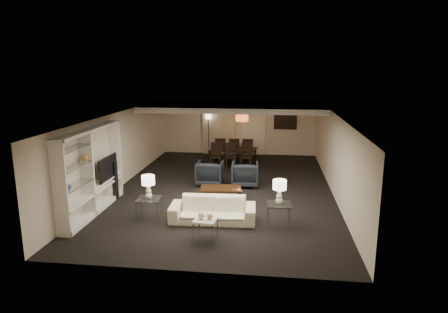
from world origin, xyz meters
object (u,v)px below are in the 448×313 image
chair_fm (234,149)px  floor_speaker (115,180)px  vase_blue (68,186)px  chair_nl (216,156)px  coffee_table (221,195)px  chair_fr (248,150)px  chair_fl (220,149)px  floor_lamp (209,134)px  chair_nm (231,156)px  television (104,168)px  side_table_right (279,214)px  side_table_left (149,209)px  sofa (213,210)px  marble_table (206,229)px  pendant_light (242,118)px  table_lamp_left (148,187)px  vase_amber (85,157)px  dining_table (233,156)px  table_lamp_right (279,192)px  armchair_right (245,174)px

chair_fm → floor_speaker: bearing=54.9°
vase_blue → chair_nl: bearing=68.4°
coffee_table → floor_speaker: 3.23m
chair_fr → vase_blue: bearing=66.5°
chair_fm → chair_fr: same height
chair_fl → floor_lamp: size_ratio=0.52×
coffee_table → floor_speaker: bearing=-177.0°
vase_blue → chair_nm: bearing=64.1°
television → floor_speaker: 0.65m
side_table_right → floor_lamp: (-3.12, 8.08, 0.67)m
television → side_table_left: bearing=-121.9°
sofa → floor_speaker: 3.52m
sofa → floor_lamp: bearing=97.4°
marble_table → television: television is taller
side_table_right → chair_nm: bearing=108.0°
pendant_light → vase_blue: 8.26m
chair_fl → chair_fm: size_ratio=1.00×
coffee_table → television: television is taller
marble_table → vase_blue: vase_blue is taller
table_lamp_left → marble_table: size_ratio=1.24×
side_table_left → chair_fl: chair_fl is taller
vase_amber → chair_fm: vase_amber is taller
chair_nl → chair_nm: 0.60m
side_table_left → television: 2.09m
chair_nm → dining_table: bearing=84.2°
pendant_light → television: bearing=-123.8°
table_lamp_left → vase_blue: size_ratio=3.68×
side_table_right → dining_table: bearing=106.2°
vase_amber → side_table_left: bearing=1.1°
pendant_light → chair_nm: (-0.37, -0.73, -1.42)m
pendant_light → marble_table: 7.66m
vase_amber → chair_nl: vase_amber is taller
side_table_left → chair_nm: bearing=74.5°
sofa → chair_nm: 5.65m
side_table_right → chair_nm: (-1.83, 5.65, 0.22)m
side_table_left → vase_amber: vase_amber is taller
television → floor_lamp: (1.92, 7.05, -0.14)m
sofa → chair_nl: chair_nl is taller
marble_table → dining_table: size_ratio=0.26×
floor_lamp → marble_table: bearing=-81.2°
table_lamp_right → marble_table: (-1.70, -1.10, -0.63)m
vase_amber → chair_fm: 7.78m
sofa → armchair_right: armchair_right is taller
table_lamp_right → television: bearing=168.5°
table_lamp_left → vase_amber: bearing=-178.9°
vase_amber → coffee_table: bearing=25.8°
marble_table → floor_lamp: size_ratio=0.27×
armchair_right → chair_fm: (-0.73, 3.65, 0.09)m
chair_fm → dining_table: bearing=84.1°
sofa → floor_lamp: (-1.42, 8.08, 0.63)m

